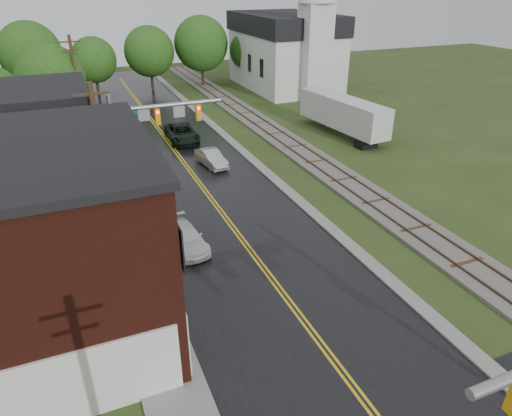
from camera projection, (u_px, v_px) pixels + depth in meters
main_road at (191, 173)px, 35.47m from camera, size 10.00×90.00×0.02m
curb_right at (234, 144)px, 41.43m from camera, size 0.80×70.00×0.12m
sidewalk_left at (118, 215)px, 29.23m from camera, size 2.40×50.00×0.12m
yellow_house at (26, 174)px, 26.95m from camera, size 8.00×7.00×6.40m
darkred_building at (46, 142)px, 35.15m from camera, size 7.00×6.00×4.40m
church at (289, 44)px, 59.20m from camera, size 10.40×18.40×20.00m
railroad at (280, 137)px, 42.97m from camera, size 3.20×80.00×0.30m
traffic_signal_far at (147, 126)px, 29.55m from camera, size 7.34×0.43×7.20m
utility_pole_b at (103, 163)px, 24.42m from camera, size 1.80×0.28×9.00m
utility_pole_c at (77, 83)px, 42.51m from camera, size 1.80×0.28×9.00m
tree_left_e at (53, 80)px, 43.32m from camera, size 6.40×6.40×8.16m
suv_dark at (182, 133)px, 41.91m from camera, size 2.64×5.47×1.50m
sedan_silver at (211, 158)px, 36.48m from camera, size 1.85×3.98×1.26m
pickup_white at (185, 238)px, 25.48m from camera, size 2.12×4.35×1.22m
semi_trailer at (343, 113)px, 43.03m from camera, size 3.44×11.07×3.52m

